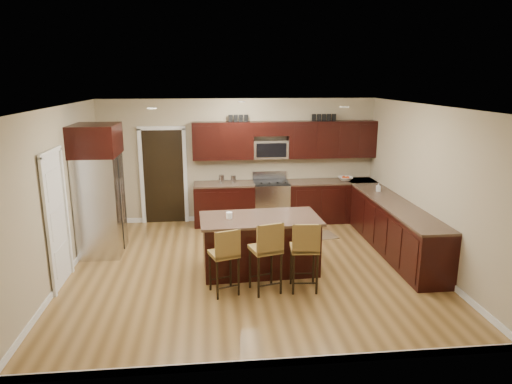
{
  "coord_description": "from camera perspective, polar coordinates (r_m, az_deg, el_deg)",
  "views": [
    {
      "loc": [
        -0.65,
        -7.15,
        3.13
      ],
      "look_at": [
        0.14,
        0.4,
        1.22
      ],
      "focal_mm": 32.0,
      "sensor_mm": 36.0,
      "label": 1
    }
  ],
  "objects": [
    {
      "name": "fruit_bowl",
      "position": [
        10.29,
        11.11,
        1.66
      ],
      "size": [
        0.34,
        0.34,
        0.08
      ],
      "primitive_type": "imported",
      "rotation": [
        0.0,
        0.0,
        -0.06
      ],
      "color": "silver",
      "rests_on": "base_cabinets"
    },
    {
      "name": "microwave",
      "position": [
        9.96,
        1.82,
        5.38
      ],
      "size": [
        0.76,
        0.31,
        0.4
      ],
      "primitive_type": "cube",
      "color": "silver",
      "rests_on": "upper_cabinets"
    },
    {
      "name": "wall_right",
      "position": [
        8.23,
        20.58,
        0.69
      ],
      "size": [
        0.0,
        5.5,
        5.5
      ],
      "primitive_type": "plane",
      "rotation": [
        1.57,
        0.0,
        -1.57
      ],
      "color": "tan",
      "rests_on": "floor"
    },
    {
      "name": "ceiling",
      "position": [
        7.2,
        -0.75,
        10.67
      ],
      "size": [
        6.0,
        6.0,
        0.0
      ],
      "primitive_type": "plane",
      "rotation": [
        3.14,
        0.0,
        0.0
      ],
      "color": "silver",
      "rests_on": "wall_back"
    },
    {
      "name": "stool_left",
      "position": [
        6.7,
        -3.87,
        -7.72
      ],
      "size": [
        0.49,
        0.49,
        1.03
      ],
      "rotation": [
        0.0,
        0.0,
        0.32
      ],
      "color": "olive",
      "rests_on": "floor"
    },
    {
      "name": "range",
      "position": [
        10.05,
        1.88,
        -1.24
      ],
      "size": [
        0.76,
        0.64,
        1.11
      ],
      "color": "silver",
      "rests_on": "floor"
    },
    {
      "name": "floor_mat",
      "position": [
        9.39,
        7.44,
        -5.46
      ],
      "size": [
        0.91,
        0.69,
        0.01
      ],
      "primitive_type": "cube",
      "rotation": [
        0.0,
        0.0,
        0.19
      ],
      "color": "brown",
      "rests_on": "floor"
    },
    {
      "name": "stool_right",
      "position": [
        6.82,
        6.13,
        -7.04
      ],
      "size": [
        0.44,
        0.44,
        1.09
      ],
      "rotation": [
        0.0,
        0.0,
        -0.08
      ],
      "color": "olive",
      "rests_on": "floor"
    },
    {
      "name": "doorway",
      "position": [
        10.16,
        -11.46,
        1.89
      ],
      "size": [
        0.85,
        0.03,
        2.06
      ],
      "primitive_type": "cube",
      "color": "black",
      "rests_on": "floor"
    },
    {
      "name": "letter_decor",
      "position": [
        9.9,
        3.14,
        9.24
      ],
      "size": [
        2.2,
        0.03,
        0.15
      ],
      "primitive_type": null,
      "color": "black",
      "rests_on": "upper_cabinets"
    },
    {
      "name": "refrigerator",
      "position": [
        8.61,
        -19.0,
        0.4
      ],
      "size": [
        0.79,
        0.96,
        2.35
      ],
      "color": "silver",
      "rests_on": "floor"
    },
    {
      "name": "base_cabinets",
      "position": [
        9.36,
        10.16,
        -2.7
      ],
      "size": [
        4.02,
        3.96,
        0.92
      ],
      "color": "black",
      "rests_on": "floor"
    },
    {
      "name": "floor",
      "position": [
        7.84,
        -0.69,
        -9.44
      ],
      "size": [
        6.0,
        6.0,
        0.0
      ],
      "primitive_type": "plane",
      "color": "olive",
      "rests_on": "ground"
    },
    {
      "name": "canister_short",
      "position": [
        9.85,
        -2.86,
        1.61
      ],
      "size": [
        0.11,
        0.11,
        0.16
      ],
      "primitive_type": "cylinder",
      "color": "silver",
      "rests_on": "base_cabinets"
    },
    {
      "name": "upper_cabinets",
      "position": [
        9.97,
        3.92,
        6.63
      ],
      "size": [
        4.0,
        0.33,
        0.8
      ],
      "color": "black",
      "rests_on": "wall_back"
    },
    {
      "name": "pantry_door",
      "position": [
        7.54,
        -23.7,
        -3.38
      ],
      "size": [
        0.03,
        0.8,
        2.04
      ],
      "primitive_type": "cube",
      "color": "white",
      "rests_on": "floor"
    },
    {
      "name": "canister_tall",
      "position": [
        9.84,
        -4.34,
        1.62
      ],
      "size": [
        0.12,
        0.12,
        0.18
      ],
      "primitive_type": "cylinder",
      "color": "silver",
      "rests_on": "base_cabinets"
    },
    {
      "name": "stool_mid",
      "position": [
        6.72,
        1.4,
        -7.15
      ],
      "size": [
        0.51,
        0.51,
        1.11
      ],
      "rotation": [
        0.0,
        0.0,
        0.27
      ],
      "color": "olive",
      "rests_on": "floor"
    },
    {
      "name": "island_jar",
      "position": [
        7.39,
        -3.37,
        -2.92
      ],
      "size": [
        0.1,
        0.1,
        0.1
      ],
      "primitive_type": "cylinder",
      "color": "white",
      "rests_on": "island"
    },
    {
      "name": "island",
      "position": [
        7.6,
        0.49,
        -6.71
      ],
      "size": [
        1.98,
        1.11,
        0.92
      ],
      "rotation": [
        0.0,
        0.0,
        0.04
      ],
      "color": "black",
      "rests_on": "floor"
    },
    {
      "name": "wall_left",
      "position": [
        7.74,
        -23.43,
        -0.38
      ],
      "size": [
        0.0,
        5.5,
        5.5
      ],
      "primitive_type": "plane",
      "rotation": [
        1.57,
        0.0,
        1.57
      ],
      "color": "tan",
      "rests_on": "floor"
    },
    {
      "name": "wall_back",
      "position": [
        10.08,
        -2.15,
        3.92
      ],
      "size": [
        6.0,
        0.0,
        6.0
      ],
      "primitive_type": "plane",
      "rotation": [
        1.57,
        0.0,
        0.0
      ],
      "color": "tan",
      "rests_on": "floor"
    },
    {
      "name": "soap_bottle",
      "position": [
        9.43,
        15.05,
        0.58
      ],
      "size": [
        0.08,
        0.09,
        0.17
      ],
      "primitive_type": "imported",
      "rotation": [
        0.0,
        0.0,
        -0.13
      ],
      "color": "#B2B2B2",
      "rests_on": "base_cabinets"
    }
  ]
}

